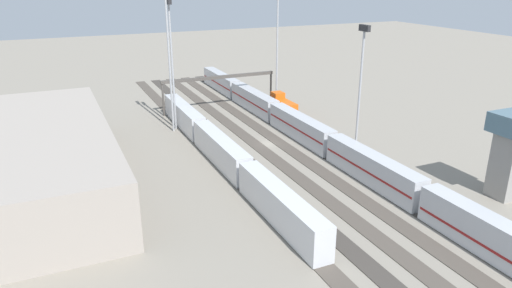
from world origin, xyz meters
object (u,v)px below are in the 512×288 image
object	(u,v)px
train_on_track_0	(283,106)
train_on_track_1	(301,128)
light_mast_0	(277,33)
light_mast_1	(168,41)
train_on_track_5	(221,150)
light_mast_2	(361,70)
control_tower	(511,150)
maintenance_shed	(46,156)
light_mast_3	(171,49)
signal_gantry	(219,80)

from	to	relation	value
train_on_track_0	train_on_track_1	size ratio (longest dim) A/B	0.08
light_mast_0	light_mast_1	world-z (taller)	light_mast_1
train_on_track_5	train_on_track_1	distance (m)	20.82
train_on_track_1	light_mast_2	world-z (taller)	light_mast_2
control_tower	maintenance_shed	bearing A→B (deg)	62.00
light_mast_0	light_mast_2	distance (m)	34.58
light_mast_3	light_mast_1	bearing A→B (deg)	148.99
train_on_track_0	control_tower	size ratio (longest dim) A/B	0.74
light_mast_2	maintenance_shed	size ratio (longest dim) A/B	0.44
train_on_track_0	signal_gantry	bearing A→B (deg)	48.53
train_on_track_5	signal_gantry	size ratio (longest dim) A/B	2.38
light_mast_3	train_on_track_0	bearing A→B (deg)	-90.17
light_mast_2	train_on_track_5	bearing A→B (deg)	84.62
light_mast_2	control_tower	distance (m)	30.35
train_on_track_1	maintenance_shed	distance (m)	49.25
light_mast_1	signal_gantry	world-z (taller)	light_mast_1
light_mast_1	maintenance_shed	world-z (taller)	light_mast_1
train_on_track_0	train_on_track_1	world-z (taller)	same
light_mast_1	control_tower	size ratio (longest dim) A/B	2.35
light_mast_0	control_tower	distance (m)	64.28
train_on_track_5	light_mast_2	world-z (taller)	light_mast_2
light_mast_1	light_mast_3	world-z (taller)	light_mast_1
light_mast_0	light_mast_1	distance (m)	31.83
maintenance_shed	light_mast_3	bearing A→B (deg)	-53.21
light_mast_2	signal_gantry	xyz separation A→B (m)	(37.43, 15.64, -8.09)
train_on_track_0	control_tower	distance (m)	56.05
control_tower	light_mast_1	bearing A→B (deg)	36.16
train_on_track_0	light_mast_1	distance (m)	33.18
light_mast_1	light_mast_3	xyz separation A→B (m)	(1.62, -0.98, -1.91)
light_mast_0	train_on_track_1	bearing A→B (deg)	164.29
train_on_track_5	control_tower	size ratio (longest dim) A/B	5.28
signal_gantry	maintenance_shed	world-z (taller)	maintenance_shed
light_mast_3	light_mast_0	bearing A→B (deg)	-74.87
train_on_track_0	maintenance_shed	size ratio (longest dim) A/B	0.18
train_on_track_0	train_on_track_5	bearing A→B (deg)	133.50
train_on_track_1	light_mast_0	xyz separation A→B (m)	(25.95, -7.30, 16.48)
light_mast_1	light_mast_3	size ratio (longest dim) A/B	1.13
signal_gantry	light_mast_0	bearing A→B (deg)	-101.57
train_on_track_5	maintenance_shed	size ratio (longest dim) A/B	1.31
train_on_track_0	control_tower	bearing A→B (deg)	-168.83
signal_gantry	train_on_track_0	bearing A→B (deg)	-131.47
train_on_track_0	light_mast_0	distance (m)	18.88
train_on_track_0	light_mast_3	xyz separation A→B (m)	(0.08, 27.07, 15.76)
train_on_track_1	control_tower	world-z (taller)	control_tower
light_mast_1	light_mast_2	bearing A→B (deg)	-128.53
light_mast_1	light_mast_2	world-z (taller)	light_mast_1
light_mast_3	train_on_track_1	bearing A→B (deg)	-129.21
light_mast_1	maintenance_shed	bearing A→B (deg)	125.52
train_on_track_5	maintenance_shed	bearing A→B (deg)	83.05
train_on_track_0	signal_gantry	world-z (taller)	signal_gantry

